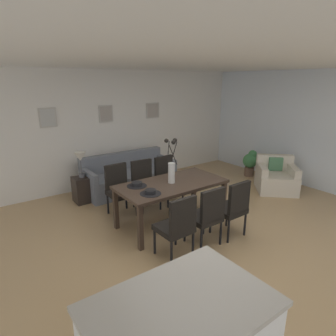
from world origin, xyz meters
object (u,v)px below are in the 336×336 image
Objects in this scene: dining_chair_far_left at (207,214)px; centerpiece_vase at (172,166)px; table_lamp at (80,159)px; dining_chair_mid_right at (167,177)px; dining_chair_near_left at (177,224)px; sofa at (129,177)px; side_table at (83,189)px; framed_picture_left at (48,118)px; framed_picture_right at (153,110)px; armchair at (276,178)px; potted_plant at (250,162)px; bowl_near_left at (150,191)px; dining_chair_near_right at (119,187)px; dining_table at (171,187)px; framed_picture_center at (106,114)px; bowl_near_right at (137,184)px; dining_chair_mid_left at (233,206)px; dining_chair_far_right at (145,182)px.

centerpiece_vase reaches higher than dining_chair_far_left.
table_lamp is (-0.89, 2.65, 0.38)m from dining_chair_far_left.
dining_chair_mid_right is 1.25× the size of centerpiece_vase.
dining_chair_near_left reaches higher than sofa.
side_table is 1.58m from framed_picture_left.
framed_picture_right is (0.73, 1.63, 1.14)m from dining_chair_mid_right.
framed_picture_right reaches higher than centerpiece_vase.
armchair is at bearing 12.80° from dining_chair_near_left.
framed_picture_right is 0.55× the size of potted_plant.
dining_chair_near_left reaches higher than bowl_near_left.
dining_chair_near_right is 3.50m from armchair.
table_lamp is at bearing 116.19° from dining_table.
dining_chair_near_left is at bearing -121.88° from dining_table.
framed_picture_right reaches higher than side_table.
framed_picture_center is (-2.83, 2.55, 1.37)m from armchair.
dining_chair_mid_right is (1.04, 1.69, 0.00)m from dining_chair_near_left.
bowl_near_right is at bearing -113.92° from sofa.
bowl_near_right is 0.46× the size of framed_picture_center.
framed_picture_center is at bearing 0.00° from framed_picture_left.
framed_picture_center and framed_picture_right have the same top height.
framed_picture_right reaches higher than dining_chair_near_right.
dining_chair_near_left is 1.13m from centerpiece_vase.
sofa is at bearing 4.41° from side_table.
sofa reaches higher than armchair.
table_lamp reaches higher than dining_chair_near_right.
dining_chair_far_left and dining_chair_mid_left have the same top height.
dining_chair_mid_right is (1.04, -0.04, 0.00)m from dining_chair_near_right.
dining_chair_mid_left is (0.51, -0.04, 0.00)m from dining_chair_far_left.
dining_chair_near_right is 2.05m from dining_chair_mid_left.
bowl_near_right is 1.90m from sofa.
dining_chair_mid_left reaches higher than potted_plant.
bowl_near_left is 3.40m from armchair.
dining_chair_mid_right is 1.12m from sofa.
potted_plant is (3.19, 0.92, -0.65)m from centerpiece_vase.
potted_plant is at bearing 16.11° from centerpiece_vase.
bowl_near_right is at bearing -129.47° from dining_chair_far_right.
framed_picture_right is at bearing -0.00° from framed_picture_left.
dining_chair_mid_left reaches higher than armchair.
dining_table is 1.03m from dining_chair_near_right.
framed_picture_left is at bearing -180.00° from framed_picture_center.
table_lamp is (-0.87, 0.95, 0.38)m from dining_chair_far_right.
dining_table is 0.86m from dining_chair_far_right.
dining_chair_far_right reaches higher than bowl_near_right.
dining_table is 2.69× the size of potted_plant.
dining_chair_far_left is at bearing -72.74° from dining_chair_near_right.
bowl_near_right is (-0.54, 0.20, -0.24)m from centerpiece_vase.
side_table is (-0.34, 1.59, -0.52)m from bowl_near_right.
armchair is (3.37, -0.30, -0.49)m from bowl_near_right.
dining_chair_near_right is at bearing -66.01° from framed_picture_left.
bowl_near_left is 0.08× the size of sofa.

